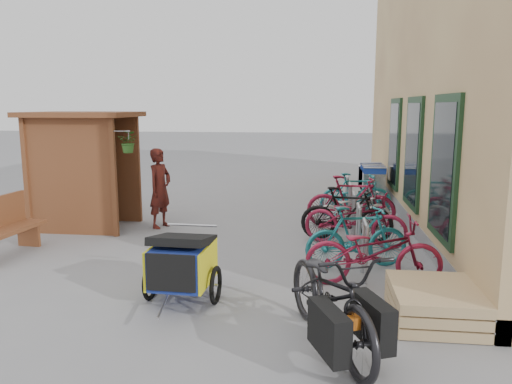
# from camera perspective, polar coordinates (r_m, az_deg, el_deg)

# --- Properties ---
(ground) EXTENTS (80.00, 80.00, 0.00)m
(ground) POSITION_cam_1_polar(r_m,az_deg,el_deg) (7.82, -5.06, -9.05)
(ground) COLOR gray
(kiosk) EXTENTS (2.49, 1.65, 2.40)m
(kiosk) POSITION_cam_1_polar(r_m,az_deg,el_deg) (10.89, -19.52, 4.16)
(kiosk) COLOR brown
(kiosk) RESTS_ON ground
(bike_rack) EXTENTS (0.05, 5.35, 0.86)m
(bike_rack) POSITION_cam_1_polar(r_m,az_deg,el_deg) (9.86, 11.10, -2.10)
(bike_rack) COLOR #A5A8AD
(bike_rack) RESTS_ON ground
(pallet_stack) EXTENTS (1.00, 1.20, 0.40)m
(pallet_stack) POSITION_cam_1_polar(r_m,az_deg,el_deg) (6.43, 19.73, -11.90)
(pallet_stack) COLOR tan
(pallet_stack) RESTS_ON ground
(bench) EXTENTS (0.60, 1.62, 1.01)m
(bench) POSITION_cam_1_polar(r_m,az_deg,el_deg) (9.44, -27.09, -3.56)
(bench) COLOR brown
(bench) RESTS_ON ground
(shopping_carts) EXTENTS (0.58, 1.94, 1.03)m
(shopping_carts) POSITION_cam_1_polar(r_m,az_deg,el_deg) (13.63, 12.98, 1.49)
(shopping_carts) COLOR silver
(shopping_carts) RESTS_ON ground
(child_trailer) EXTENTS (0.97, 1.62, 0.95)m
(child_trailer) POSITION_cam_1_polar(r_m,az_deg,el_deg) (6.61, -8.44, -7.90)
(child_trailer) COLOR navy
(child_trailer) RESTS_ON ground
(cargo_bike) EXTENTS (1.50, 2.29, 1.14)m
(cargo_bike) POSITION_cam_1_polar(r_m,az_deg,el_deg) (5.37, 8.64, -11.74)
(cargo_bike) COLOR black
(cargo_bike) RESTS_ON ground
(person_kiosk) EXTENTS (0.59, 0.71, 1.66)m
(person_kiosk) POSITION_cam_1_polar(r_m,az_deg,el_deg) (10.56, -10.91, 0.42)
(person_kiosk) COLOR maroon
(person_kiosk) RESTS_ON ground
(bike_0) EXTENTS (1.93, 0.72, 1.00)m
(bike_0) POSITION_cam_1_polar(r_m,az_deg,el_deg) (7.24, 13.28, -6.66)
(bike_0) COLOR maroon
(bike_0) RESTS_ON ground
(bike_1) EXTENTS (1.71, 0.87, 0.99)m
(bike_1) POSITION_cam_1_polar(r_m,az_deg,el_deg) (7.99, 11.45, -5.09)
(bike_1) COLOR #1F777F
(bike_1) RESTS_ON ground
(bike_2) EXTENTS (1.98, 1.15, 0.99)m
(bike_2) POSITION_cam_1_polar(r_m,az_deg,el_deg) (9.22, 11.25, -3.08)
(bike_2) COLOR maroon
(bike_2) RESTS_ON ground
(bike_3) EXTENTS (1.76, 0.66, 1.03)m
(bike_3) POSITION_cam_1_polar(r_m,az_deg,el_deg) (9.49, 10.32, -2.54)
(bike_3) COLOR black
(bike_3) RESTS_ON ground
(bike_4) EXTENTS (1.68, 0.91, 0.84)m
(bike_4) POSITION_cam_1_polar(r_m,az_deg,el_deg) (10.41, 11.02, -2.02)
(bike_4) COLOR #B8B8B4
(bike_4) RESTS_ON ground
(bike_5) EXTENTS (1.85, 0.58, 1.10)m
(bike_5) POSITION_cam_1_polar(r_m,az_deg,el_deg) (10.54, 10.81, -1.13)
(bike_5) COLOR maroon
(bike_5) RESTS_ON ground
(bike_6) EXTENTS (1.69, 0.97, 0.84)m
(bike_6) POSITION_cam_1_polar(r_m,az_deg,el_deg) (11.37, 11.14, -1.02)
(bike_6) COLOR #1F777F
(bike_6) RESTS_ON ground
(bike_7) EXTENTS (1.70, 0.67, 1.00)m
(bike_7) POSITION_cam_1_polar(r_m,az_deg,el_deg) (11.78, 11.36, -0.25)
(bike_7) COLOR #1F777F
(bike_7) RESTS_ON ground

